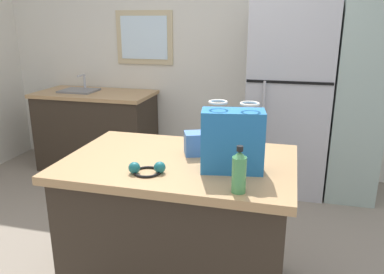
{
  "coord_description": "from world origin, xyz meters",
  "views": [
    {
      "loc": [
        0.86,
        -2.07,
        1.7
      ],
      "look_at": [
        0.25,
        0.26,
        0.96
      ],
      "focal_mm": 35.65,
      "sensor_mm": 36.0,
      "label": 1
    }
  ],
  "objects": [
    {
      "name": "shopping_bag",
      "position": [
        0.57,
        -0.14,
        1.08
      ],
      "size": [
        0.36,
        0.22,
        0.38
      ],
      "color": "#236BAD",
      "rests_on": "kitchen_island"
    },
    {
      "name": "tall_cabinet",
      "position": [
        1.47,
        1.81,
        1.11
      ],
      "size": [
        0.45,
        0.63,
        2.22
      ],
      "color": "#9EB2A8",
      "rests_on": "ground"
    },
    {
      "name": "back_wall",
      "position": [
        -0.01,
        2.22,
        1.38
      ],
      "size": [
        5.2,
        0.13,
        2.75
      ],
      "color": "silver",
      "rests_on": "ground"
    },
    {
      "name": "sink_counter",
      "position": [
        -1.33,
        1.82,
        0.47
      ],
      "size": [
        1.34,
        0.68,
        1.1
      ],
      "color": "#33281E",
      "rests_on": "ground"
    },
    {
      "name": "refrigerator",
      "position": [
        0.83,
        1.81,
        0.94
      ],
      "size": [
        0.78,
        0.71,
        1.88
      ],
      "color": "#B7B7BC",
      "rests_on": "ground"
    },
    {
      "name": "small_box",
      "position": [
        0.32,
        0.08,
        0.98
      ],
      "size": [
        0.17,
        0.17,
        0.14
      ],
      "primitive_type": "cube",
      "rotation": [
        0.0,
        0.0,
        0.39
      ],
      "color": "#4775B7",
      "rests_on": "kitchen_island"
    },
    {
      "name": "kitchen_island",
      "position": [
        0.25,
        -0.04,
        0.46
      ],
      "size": [
        1.35,
        0.9,
        0.91
      ],
      "color": "#33281E",
      "rests_on": "ground"
    },
    {
      "name": "bottle",
      "position": [
        0.65,
        -0.4,
        1.01
      ],
      "size": [
        0.07,
        0.07,
        0.23
      ],
      "color": "#4C9956",
      "rests_on": "kitchen_island"
    },
    {
      "name": "ear_defenders",
      "position": [
        0.14,
        -0.29,
        0.93
      ],
      "size": [
        0.19,
        0.19,
        0.06
      ],
      "color": "black",
      "rests_on": "kitchen_island"
    }
  ]
}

